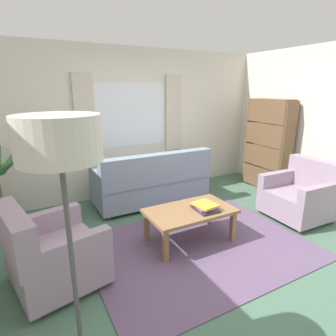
% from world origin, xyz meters
% --- Properties ---
extents(ground_plane, '(6.24, 6.24, 0.00)m').
position_xyz_m(ground_plane, '(0.00, 0.00, 0.00)').
color(ground_plane, '#476B56').
extents(wall_back, '(5.32, 0.12, 2.60)m').
position_xyz_m(wall_back, '(0.00, 2.26, 1.30)').
color(wall_back, silver).
rests_on(wall_back, ground_plane).
extents(window_with_curtains, '(1.98, 0.07, 1.40)m').
position_xyz_m(window_with_curtains, '(0.00, 2.18, 1.45)').
color(window_with_curtains, white).
extents(area_rug, '(2.64, 1.98, 0.01)m').
position_xyz_m(area_rug, '(0.00, 0.00, 0.01)').
color(area_rug, '#604C6B').
rests_on(area_rug, ground_plane).
extents(couch, '(1.90, 0.82, 0.92)m').
position_xyz_m(couch, '(0.07, 1.53, 0.37)').
color(couch, gray).
rests_on(couch, ground_plane).
extents(armchair_left, '(0.98, 0.99, 0.88)m').
position_xyz_m(armchair_left, '(-1.69, 0.13, 0.35)').
color(armchair_left, '#998499').
rests_on(armchair_left, ground_plane).
extents(armchair_right, '(0.85, 0.87, 0.88)m').
position_xyz_m(armchair_right, '(1.81, -0.02, 0.35)').
color(armchair_right, '#998499').
rests_on(armchair_right, ground_plane).
extents(coffee_table, '(1.10, 0.64, 0.44)m').
position_xyz_m(coffee_table, '(-0.03, 0.19, 0.38)').
color(coffee_table, olive).
rests_on(coffee_table, ground_plane).
extents(book_stack_on_table, '(0.28, 0.33, 0.08)m').
position_xyz_m(book_stack_on_table, '(0.13, 0.09, 0.48)').
color(book_stack_on_table, '#2D2D33').
rests_on(book_stack_on_table, coffee_table).
extents(potted_plant, '(1.07, 1.26, 1.27)m').
position_xyz_m(potted_plant, '(-2.14, 1.67, 0.51)').
color(potted_plant, '#56565B').
rests_on(potted_plant, ground_plane).
extents(bookshelf, '(0.30, 0.94, 1.72)m').
position_xyz_m(bookshelf, '(2.34, 1.17, 0.88)').
color(bookshelf, brown).
rests_on(bookshelf, ground_plane).
extents(standing_lamp, '(0.43, 0.43, 1.78)m').
position_xyz_m(standing_lamp, '(-1.63, -1.02, 1.56)').
color(standing_lamp, '#4C4C51').
rests_on(standing_lamp, ground_plane).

